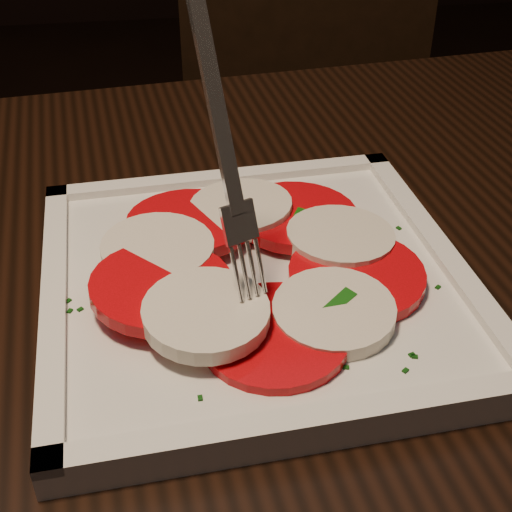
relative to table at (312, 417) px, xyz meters
The scene contains 5 objects.
table is the anchor object (origin of this frame).
chair 0.75m from the table, 77.69° to the left, with size 0.47×0.47×0.93m.
plate 0.11m from the table, 148.20° to the left, with size 0.27×0.27×0.01m, color white.
caprese_salad 0.13m from the table, 148.35° to the left, with size 0.23×0.22×0.03m.
fork 0.23m from the table, behind, with size 0.03×0.06×0.17m, color white, non-canonical shape.
Camera 1 is at (0.21, -0.44, 1.04)m, focal length 50.00 mm.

